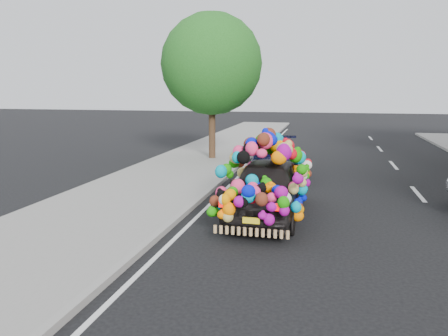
% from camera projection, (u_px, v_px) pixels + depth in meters
% --- Properties ---
extents(ground, '(100.00, 100.00, 0.00)m').
position_uv_depth(ground, '(274.00, 242.00, 8.74)').
color(ground, black).
rests_on(ground, ground).
extents(sidewalk, '(4.00, 60.00, 0.12)m').
position_uv_depth(sidewalk, '(81.00, 224.00, 9.70)').
color(sidewalk, gray).
rests_on(sidewalk, ground).
extents(kerb, '(0.15, 60.00, 0.13)m').
position_uv_depth(kerb, '(164.00, 230.00, 9.26)').
color(kerb, gray).
rests_on(kerb, ground).
extents(tree_near_sidewalk, '(4.20, 4.20, 6.13)m').
position_uv_depth(tree_near_sidewalk, '(212.00, 64.00, 17.98)').
color(tree_near_sidewalk, '#332114').
rests_on(tree_near_sidewalk, ground).
extents(plush_art_car, '(2.02, 4.22, 2.01)m').
position_uv_depth(plush_art_car, '(267.00, 174.00, 10.37)').
color(plush_art_car, black).
rests_on(plush_art_car, ground).
extents(navy_sedan, '(2.17, 4.48, 1.26)m').
position_uv_depth(navy_sedan, '(276.00, 158.00, 15.27)').
color(navy_sedan, black).
rests_on(navy_sedan, ground).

